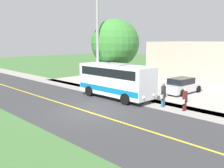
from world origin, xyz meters
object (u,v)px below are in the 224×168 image
Objects in this scene: pedestrian_waiting at (163,94)px; street_light_pole at (97,41)px; parked_car_near at (182,86)px; tree_curbside at (115,43)px; pedestrian_with_bags at (185,99)px; shuttle_bus_front at (116,79)px.

pedestrian_waiting is 0.20× the size of street_light_pole.
parked_car_near is 7.70m from tree_curbside.
parked_car_near is (-5.50, -1.65, -0.29)m from pedestrian_waiting.
tree_curbside is at bearing -178.23° from street_light_pole.
street_light_pole is 9.05m from parked_car_near.
pedestrian_waiting is 0.26× the size of tree_curbside.
pedestrian_with_bags is 0.23× the size of tree_curbside.
pedestrian_waiting is 0.40× the size of parked_car_near.
street_light_pole is (0.18, -9.15, 4.03)m from pedestrian_with_bags.
shuttle_bus_front is at bearing 81.66° from street_light_pole.
street_light_pole reaches higher than pedestrian_with_bags.
street_light_pole reaches higher than shuttle_bus_front.
pedestrian_waiting reaches higher than parked_car_near.
shuttle_bus_front is 5.15m from tree_curbside.
pedestrian_with_bags is 6.26m from parked_car_near.
shuttle_bus_front is 4.63m from pedestrian_waiting.
tree_curbside reaches higher than pedestrian_with_bags.
pedestrian_waiting reaches higher than pedestrian_with_bags.
pedestrian_waiting is (-0.42, 4.56, -0.65)m from shuttle_bus_front.
shuttle_bus_front reaches higher than pedestrian_waiting.
pedestrian_with_bags reaches higher than parked_car_near.
pedestrian_with_bags is 10.23m from tree_curbside.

